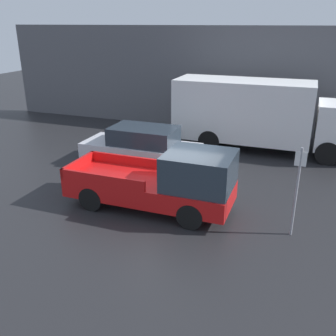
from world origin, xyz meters
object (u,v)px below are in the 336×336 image
object	(u,v)px
pickup_truck	(165,182)
delivery_truck	(258,113)
car	(142,146)
parking_sign	(297,188)

from	to	relation	value
pickup_truck	delivery_truck	distance (m)	7.45
pickup_truck	car	xyz separation A→B (m)	(-2.34, 3.43, -0.13)
car	delivery_truck	bearing A→B (deg)	42.40
delivery_truck	parking_sign	xyz separation A→B (m)	(2.08, -7.38, -0.28)
car	parking_sign	world-z (taller)	parking_sign
pickup_truck	car	world-z (taller)	pickup_truck
car	parking_sign	size ratio (longest dim) A/B	1.88
pickup_truck	parking_sign	xyz separation A→B (m)	(3.87, -0.19, 0.50)
parking_sign	pickup_truck	bearing A→B (deg)	177.21
delivery_truck	car	bearing A→B (deg)	-137.60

